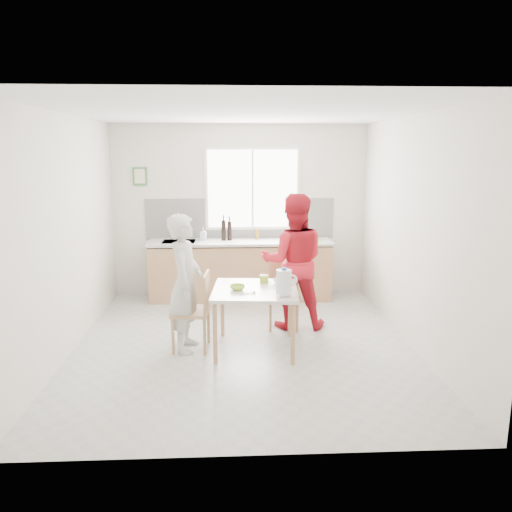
{
  "coord_description": "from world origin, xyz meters",
  "views": [
    {
      "loc": [
        -0.13,
        -5.66,
        2.28
      ],
      "look_at": [
        0.16,
        0.2,
        1.04
      ],
      "focal_mm": 35.0,
      "sensor_mm": 36.0,
      "label": 1
    }
  ],
  "objects_px": {
    "bowl_white": "(281,281)",
    "person_red": "(293,262)",
    "wine_bottle_a": "(224,230)",
    "chair_left": "(196,308)",
    "wine_bottle_b": "(230,231)",
    "chair_far": "(284,291)",
    "dining_table": "(255,295)",
    "milk_jug": "(284,282)",
    "person_white": "(185,283)",
    "bowl_green": "(237,287)"
  },
  "relations": [
    {
      "from": "chair_far",
      "to": "milk_jug",
      "type": "bearing_deg",
      "value": -91.33
    },
    {
      "from": "dining_table",
      "to": "person_white",
      "type": "bearing_deg",
      "value": 175.6
    },
    {
      "from": "chair_far",
      "to": "wine_bottle_a",
      "type": "xyz_separation_m",
      "value": [
        -0.8,
        1.39,
        0.6
      ]
    },
    {
      "from": "bowl_white",
      "to": "person_white",
      "type": "bearing_deg",
      "value": -171.6
    },
    {
      "from": "dining_table",
      "to": "bowl_white",
      "type": "height_order",
      "value": "bowl_white"
    },
    {
      "from": "chair_left",
      "to": "chair_far",
      "type": "xyz_separation_m",
      "value": [
        1.09,
        0.73,
        -0.03
      ]
    },
    {
      "from": "bowl_white",
      "to": "milk_jug",
      "type": "xyz_separation_m",
      "value": [
        -0.02,
        -0.53,
        0.13
      ]
    },
    {
      "from": "milk_jug",
      "to": "wine_bottle_b",
      "type": "distance_m",
      "value": 2.56
    },
    {
      "from": "dining_table",
      "to": "bowl_white",
      "type": "relative_size",
      "value": 5.2
    },
    {
      "from": "bowl_green",
      "to": "milk_jug",
      "type": "relative_size",
      "value": 0.58
    },
    {
      "from": "person_white",
      "to": "milk_jug",
      "type": "relative_size",
      "value": 5.4
    },
    {
      "from": "wine_bottle_b",
      "to": "chair_far",
      "type": "bearing_deg",
      "value": -63.13
    },
    {
      "from": "dining_table",
      "to": "wine_bottle_b",
      "type": "bearing_deg",
      "value": 97.7
    },
    {
      "from": "chair_far",
      "to": "person_red",
      "type": "xyz_separation_m",
      "value": [
        0.12,
        -0.02,
        0.4
      ]
    },
    {
      "from": "person_white",
      "to": "milk_jug",
      "type": "bearing_deg",
      "value": -103.97
    },
    {
      "from": "wine_bottle_a",
      "to": "wine_bottle_b",
      "type": "xyz_separation_m",
      "value": [
        0.09,
        0.01,
        -0.01
      ]
    },
    {
      "from": "dining_table",
      "to": "milk_jug",
      "type": "bearing_deg",
      "value": -45.16
    },
    {
      "from": "chair_far",
      "to": "bowl_green",
      "type": "bearing_deg",
      "value": -122.43
    },
    {
      "from": "wine_bottle_a",
      "to": "bowl_white",
      "type": "bearing_deg",
      "value": -70.03
    },
    {
      "from": "bowl_green",
      "to": "bowl_white",
      "type": "relative_size",
      "value": 0.87
    },
    {
      "from": "person_white",
      "to": "person_red",
      "type": "xyz_separation_m",
      "value": [
        1.33,
        0.71,
        0.08
      ]
    },
    {
      "from": "chair_left",
      "to": "bowl_white",
      "type": "bearing_deg",
      "value": 104.3
    },
    {
      "from": "bowl_green",
      "to": "person_white",
      "type": "bearing_deg",
      "value": 170.83
    },
    {
      "from": "wine_bottle_a",
      "to": "person_white",
      "type": "bearing_deg",
      "value": -100.97
    },
    {
      "from": "person_white",
      "to": "person_red",
      "type": "height_order",
      "value": "person_red"
    },
    {
      "from": "bowl_green",
      "to": "milk_jug",
      "type": "xyz_separation_m",
      "value": [
        0.51,
        -0.27,
        0.13
      ]
    },
    {
      "from": "chair_left",
      "to": "bowl_white",
      "type": "height_order",
      "value": "chair_left"
    },
    {
      "from": "bowl_white",
      "to": "wine_bottle_a",
      "type": "distance_m",
      "value": 2.09
    },
    {
      "from": "person_red",
      "to": "wine_bottle_b",
      "type": "height_order",
      "value": "person_red"
    },
    {
      "from": "person_white",
      "to": "wine_bottle_b",
      "type": "relative_size",
      "value": 5.32
    },
    {
      "from": "chair_left",
      "to": "wine_bottle_b",
      "type": "bearing_deg",
      "value": 174.19
    },
    {
      "from": "dining_table",
      "to": "person_white",
      "type": "xyz_separation_m",
      "value": [
        -0.8,
        0.06,
        0.14
      ]
    },
    {
      "from": "dining_table",
      "to": "wine_bottle_a",
      "type": "relative_size",
      "value": 3.21
    },
    {
      "from": "bowl_green",
      "to": "milk_jug",
      "type": "height_order",
      "value": "milk_jug"
    },
    {
      "from": "chair_left",
      "to": "wine_bottle_a",
      "type": "relative_size",
      "value": 2.87
    },
    {
      "from": "chair_left",
      "to": "bowl_green",
      "type": "xyz_separation_m",
      "value": [
        0.48,
        -0.09,
        0.26
      ]
    },
    {
      "from": "bowl_white",
      "to": "wine_bottle_b",
      "type": "relative_size",
      "value": 0.66
    },
    {
      "from": "chair_far",
      "to": "wine_bottle_a",
      "type": "bearing_deg",
      "value": 124.42
    },
    {
      "from": "dining_table",
      "to": "person_red",
      "type": "distance_m",
      "value": 0.96
    },
    {
      "from": "bowl_white",
      "to": "chair_left",
      "type": "bearing_deg",
      "value": -170.1
    },
    {
      "from": "chair_left",
      "to": "person_white",
      "type": "xyz_separation_m",
      "value": [
        -0.12,
        0.01,
        0.29
      ]
    },
    {
      "from": "bowl_white",
      "to": "person_red",
      "type": "bearing_deg",
      "value": 68.5
    },
    {
      "from": "dining_table",
      "to": "wine_bottle_a",
      "type": "bearing_deg",
      "value": 100.15
    },
    {
      "from": "milk_jug",
      "to": "wine_bottle_b",
      "type": "xyz_separation_m",
      "value": [
        -0.6,
        2.48,
        0.17
      ]
    },
    {
      "from": "chair_left",
      "to": "bowl_green",
      "type": "distance_m",
      "value": 0.55
    },
    {
      "from": "dining_table",
      "to": "chair_far",
      "type": "bearing_deg",
      "value": 62.38
    },
    {
      "from": "bowl_white",
      "to": "wine_bottle_a",
      "type": "relative_size",
      "value": 0.62
    },
    {
      "from": "person_white",
      "to": "bowl_green",
      "type": "distance_m",
      "value": 0.6
    },
    {
      "from": "bowl_white",
      "to": "bowl_green",
      "type": "bearing_deg",
      "value": -153.44
    },
    {
      "from": "chair_left",
      "to": "person_red",
      "type": "distance_m",
      "value": 1.46
    }
  ]
}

